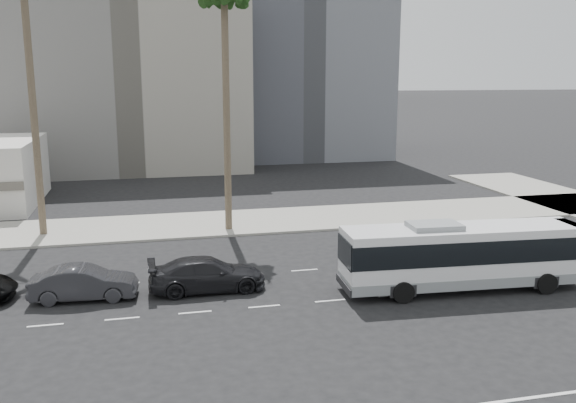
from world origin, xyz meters
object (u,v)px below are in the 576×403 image
object	(u,v)px
city_bus	(463,254)
palm_near	(224,0)
car_b	(84,283)
car_a	(207,274)

from	to	relation	value
city_bus	palm_near	bearing A→B (deg)	127.62
city_bus	car_b	bearing A→B (deg)	174.66
city_bus	palm_near	world-z (taller)	palm_near
car_b	palm_near	world-z (taller)	palm_near
car_a	car_b	world-z (taller)	car_a
city_bus	palm_near	distance (m)	20.62
palm_near	car_b	bearing A→B (deg)	-126.50
city_bus	car_a	world-z (taller)	city_bus
city_bus	car_a	distance (m)	11.98
car_a	car_b	bearing A→B (deg)	88.91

